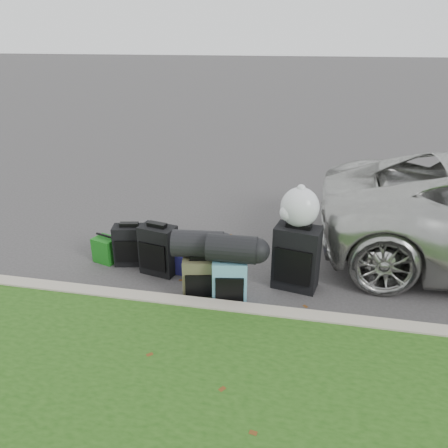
% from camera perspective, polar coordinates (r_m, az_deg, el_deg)
% --- Properties ---
extents(ground, '(120.00, 120.00, 0.00)m').
position_cam_1_polar(ground, '(5.65, 0.60, -6.00)').
color(ground, '#383535').
rests_on(ground, ground).
extents(curb, '(120.00, 0.18, 0.15)m').
position_cam_1_polar(curb, '(4.78, -1.69, -11.02)').
color(curb, '#9E937F').
rests_on(curb, ground).
extents(suitcase_small_black, '(0.47, 0.32, 0.53)m').
position_cam_1_polar(suitcase_small_black, '(5.81, -12.06, -2.70)').
color(suitcase_small_black, black).
rests_on(suitcase_small_black, ground).
extents(suitcase_large_black_left, '(0.48, 0.35, 0.63)m').
position_cam_1_polar(suitcase_large_black_left, '(5.52, -8.55, -3.34)').
color(suitcase_large_black_left, black).
rests_on(suitcase_large_black_left, ground).
extents(suitcase_olive, '(0.39, 0.29, 0.49)m').
position_cam_1_polar(suitcase_olive, '(4.99, -3.31, -7.11)').
color(suitcase_olive, '#3C3C25').
rests_on(suitcase_olive, ground).
extents(suitcase_teal, '(0.41, 0.28, 0.54)m').
position_cam_1_polar(suitcase_teal, '(4.87, 0.75, -7.60)').
color(suitcase_teal, teal).
rests_on(suitcase_teal, ground).
extents(suitcase_large_black_right, '(0.56, 0.40, 0.77)m').
position_cam_1_polar(suitcase_large_black_right, '(5.19, 9.44, -4.35)').
color(suitcase_large_black_right, black).
rests_on(suitcase_large_black_right, ground).
extents(tote_green, '(0.35, 0.31, 0.33)m').
position_cam_1_polar(tote_green, '(6.00, -15.16, -3.24)').
color(tote_green, '#166516').
rests_on(tote_green, ground).
extents(tote_navy, '(0.27, 0.24, 0.26)m').
position_cam_1_polar(tote_navy, '(5.54, -4.99, -5.23)').
color(tote_navy, '#17164F').
rests_on(tote_navy, ground).
extents(duffel_left, '(0.60, 0.36, 0.31)m').
position_cam_1_polar(duffel_left, '(4.87, -3.43, -2.61)').
color(duffel_left, black).
rests_on(duffel_left, suitcase_olive).
extents(duffel_right, '(0.54, 0.31, 0.30)m').
position_cam_1_polar(duffel_right, '(4.66, 1.06, -3.24)').
color(duffel_right, black).
rests_on(duffel_right, suitcase_teal).
extents(trash_bag, '(0.44, 0.44, 0.44)m').
position_cam_1_polar(trash_bag, '(5.00, 9.87, 2.16)').
color(trash_bag, silver).
rests_on(trash_bag, suitcase_large_black_right).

